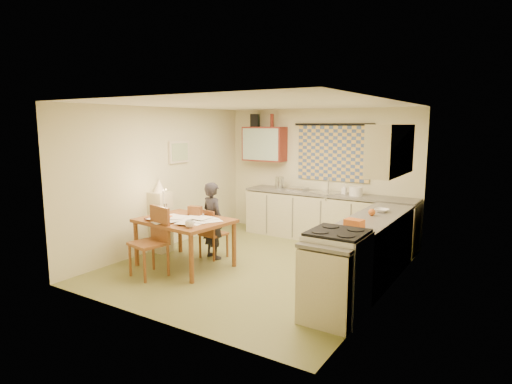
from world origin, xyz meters
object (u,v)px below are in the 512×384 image
Objects in this scene: shelf_stand at (161,222)px; person at (213,220)px; counter_back at (327,217)px; stove at (337,274)px; chair_far at (213,242)px; counter_right at (365,255)px; dining_table at (185,242)px.

person is at bearing 11.24° from shelf_stand.
stove reaches higher than counter_back.
chair_far is at bearing -120.53° from counter_back.
counter_right is 1.02m from stove.
counter_back is 2.33m from person.
counter_right is 2.55m from person.
dining_table is 0.96m from shelf_stand.
chair_far is at bearing -21.36° from person.
dining_table is (-2.66, -0.62, -0.07)m from counter_right.
person is 1.21× the size of shelf_stand.
counter_right is 2.93× the size of stove.
counter_right is at bearing 90.00° from stove.
stove is 0.79× the size of person.
stove is at bearing -12.09° from shelf_stand.
stove reaches higher than dining_table.
stove is 0.96× the size of shelf_stand.
counter_back is 2.39m from counter_right.
stove is 3.62m from shelf_stand.
dining_table is at bearing 171.59° from stove.
counter_back is 3.98× the size of chair_far.
counter_back is 3.27m from stove.
chair_far is (0.10, 0.57, -0.12)m from dining_table.
counter_back is at bearing 69.07° from dining_table.
chair_far is (-1.18, -2.00, -0.19)m from counter_back.
chair_far is at bearing -178.90° from counter_right.
counter_back is at bearing 45.64° from shelf_stand.
person reaches higher than counter_right.
chair_far is 0.65× the size of person.
shelf_stand is at bearing -175.82° from counter_right.
counter_back is 3.09m from shelf_stand.
dining_table is at bearing -116.46° from counter_back.
shelf_stand is at bearing 18.91° from chair_far.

